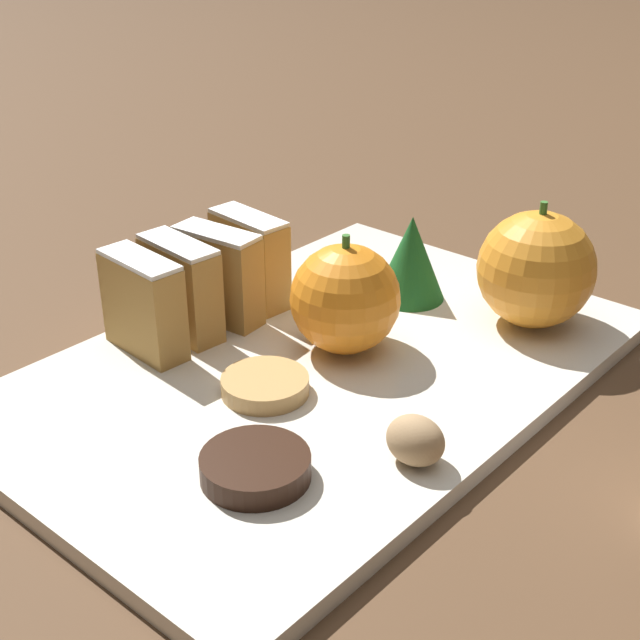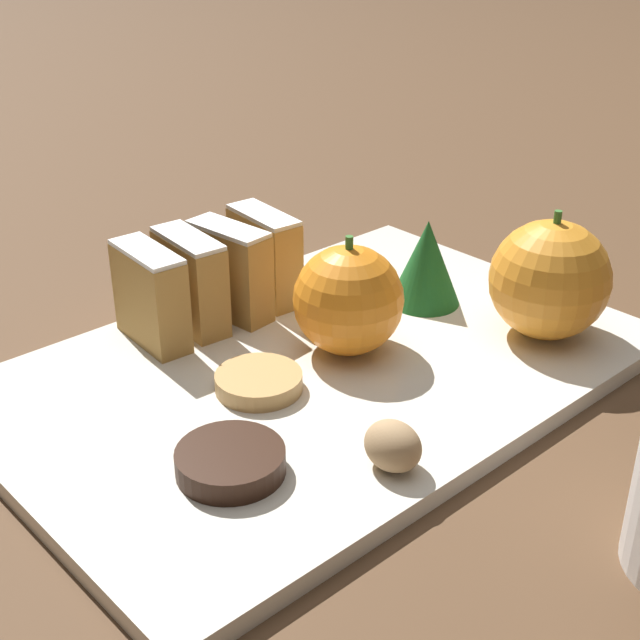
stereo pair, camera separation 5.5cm
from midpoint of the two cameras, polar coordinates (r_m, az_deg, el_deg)
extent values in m
plane|color=#513823|center=(0.58, 2.77, -3.79)|extent=(6.00, 6.00, 0.00)
cube|color=silver|center=(0.57, 2.78, -3.28)|extent=(0.27, 0.41, 0.01)
cube|color=#B28442|center=(0.58, -8.13, 1.33)|extent=(0.06, 0.03, 0.06)
cube|color=white|center=(0.57, -8.35, 4.29)|extent=(0.06, 0.03, 0.00)
cube|color=#B28442|center=(0.60, -5.68, 2.27)|extent=(0.06, 0.03, 0.06)
cube|color=white|center=(0.59, -5.83, 5.17)|extent=(0.06, 0.03, 0.00)
cube|color=#B28442|center=(0.62, -3.07, 3.02)|extent=(0.06, 0.03, 0.06)
cube|color=white|center=(0.60, -3.15, 5.86)|extent=(0.06, 0.03, 0.00)
cube|color=#B28442|center=(0.64, -1.08, 3.94)|extent=(0.06, 0.03, 0.06)
cube|color=white|center=(0.63, -1.11, 6.70)|extent=(0.06, 0.03, 0.00)
sphere|color=orange|center=(0.57, 4.89, 1.09)|extent=(0.07, 0.07, 0.07)
cylinder|color=#38702D|center=(0.55, 5.05, 4.71)|extent=(0.01, 0.00, 0.01)
sphere|color=orange|center=(0.61, 17.03, 2.42)|extent=(0.08, 0.08, 0.08)
cylinder|color=#38702D|center=(0.60, 17.59, 6.18)|extent=(0.01, 0.01, 0.01)
ellipsoid|color=tan|center=(0.47, 8.08, -8.09)|extent=(0.03, 0.03, 0.03)
cylinder|color=black|center=(0.47, -2.35, -9.15)|extent=(0.06, 0.06, 0.01)
cylinder|color=tan|center=(0.53, -0.77, -4.20)|extent=(0.05, 0.05, 0.01)
cone|color=#195623|center=(0.64, 9.31, 3.62)|extent=(0.05, 0.05, 0.06)
camera|label=1|loc=(0.03, -87.14, 1.48)|focal=50.00mm
camera|label=2|loc=(0.03, 92.86, -1.48)|focal=50.00mm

